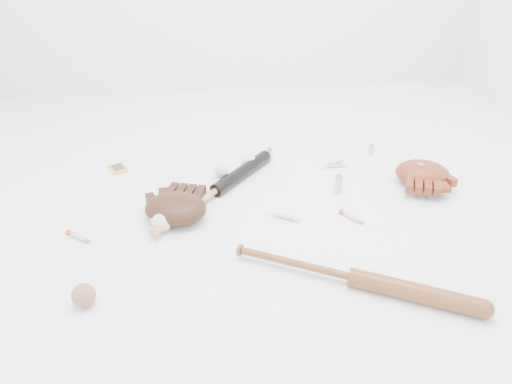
{
  "coord_description": "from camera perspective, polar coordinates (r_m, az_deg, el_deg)",
  "views": [
    {
      "loc": [
        -0.24,
        -1.64,
        1.06
      ],
      "look_at": [
        -0.04,
        0.07,
        0.06
      ],
      "focal_mm": 35.0,
      "sensor_mm": 36.0,
      "label": 1
    }
  ],
  "objects": [
    {
      "name": "syringe_4",
      "position": [
        2.33,
        8.9,
        2.98
      ],
      "size": [
        0.14,
        0.03,
        0.02
      ],
      "primitive_type": null,
      "rotation": [
        0.0,
        0.0,
        3.17
      ],
      "color": "#ADBCC6",
      "rests_on": "ground"
    },
    {
      "name": "trading_card",
      "position": [
        2.37,
        -15.53,
        2.58
      ],
      "size": [
        0.11,
        0.12,
        0.01
      ],
      "primitive_type": "cube",
      "rotation": [
        0.0,
        0.0,
        0.46
      ],
      "color": "gold",
      "rests_on": "ground"
    },
    {
      "name": "syringe_2",
      "position": [
        2.35,
        9.03,
        3.29
      ],
      "size": [
        0.15,
        0.11,
        0.02
      ],
      "primitive_type": null,
      "rotation": [
        0.0,
        0.0,
        0.54
      ],
      "color": "#ADBCC6",
      "rests_on": "ground"
    },
    {
      "name": "baseball_on_pedestal",
      "position": [
        2.14,
        -4.0,
        2.55
      ],
      "size": [
        0.06,
        0.06,
        0.06
      ],
      "primitive_type": "sphere",
      "color": "silver",
      "rests_on": "pedestal"
    },
    {
      "name": "glove_tan",
      "position": [
        2.27,
        18.5,
        2.08
      ],
      "size": [
        0.35,
        0.35,
        0.1
      ],
      "primitive_type": null,
      "rotation": [
        0.0,
        0.0,
        2.76
      ],
      "color": "maroon",
      "rests_on": "ground"
    },
    {
      "name": "vial_0",
      "position": [
        2.35,
        1.6,
        4.32
      ],
      "size": [
        0.03,
        0.03,
        0.07
      ],
      "primitive_type": "cylinder",
      "color": "silver",
      "rests_on": "ground"
    },
    {
      "name": "glove_dark",
      "position": [
        1.92,
        -9.18,
        -1.84
      ],
      "size": [
        0.36,
        0.36,
        0.1
      ],
      "primitive_type": null,
      "rotation": [
        0.0,
        0.0,
        -0.32
      ],
      "color": "#331B0E",
      "rests_on": "ground"
    },
    {
      "name": "baseball_aged",
      "position": [
        1.62,
        -19.1,
        -11.08
      ],
      "size": [
        0.07,
        0.07,
        0.07
      ],
      "primitive_type": "sphere",
      "color": "#976949",
      "rests_on": "ground"
    },
    {
      "name": "vial_2",
      "position": [
        2.11,
        9.41,
        0.93
      ],
      "size": [
        0.03,
        0.03,
        0.08
      ],
      "primitive_type": "cylinder",
      "color": "silver",
      "rests_on": "ground"
    },
    {
      "name": "vial_3",
      "position": [
        2.25,
        18.13,
        1.94
      ],
      "size": [
        0.04,
        0.04,
        0.1
      ],
      "primitive_type": "cylinder",
      "color": "silver",
      "rests_on": "ground"
    },
    {
      "name": "bat_dark",
      "position": [
        2.07,
        -4.55,
        0.21
      ],
      "size": [
        0.55,
        0.65,
        0.06
      ],
      "primitive_type": null,
      "rotation": [
        0.0,
        0.0,
        0.88
      ],
      "color": "black",
      "rests_on": "ground"
    },
    {
      "name": "bat_wood",
      "position": [
        1.64,
        10.9,
        -9.52
      ],
      "size": [
        0.76,
        0.45,
        0.06
      ],
      "primitive_type": null,
      "rotation": [
        0.0,
        0.0,
        -0.5
      ],
      "color": "brown",
      "rests_on": "ground"
    },
    {
      "name": "syringe_0",
      "position": [
        1.92,
        -19.46,
        -4.92
      ],
      "size": [
        0.14,
        0.11,
        0.02
      ],
      "primitive_type": null,
      "rotation": [
        0.0,
        0.0,
        -0.66
      ],
      "color": "#ADBCC6",
      "rests_on": "ground"
    },
    {
      "name": "pedestal",
      "position": [
        2.16,
        -3.96,
        1.38
      ],
      "size": [
        0.08,
        0.08,
        0.04
      ],
      "primitive_type": "cube",
      "rotation": [
        0.0,
        0.0,
        0.28
      ],
      "color": "white",
      "rests_on": "ground"
    },
    {
      "name": "baseball_mid",
      "position": [
        1.91,
        -10.94,
        -2.8
      ],
      "size": [
        0.08,
        0.08,
        0.08
      ],
      "primitive_type": "sphere",
      "color": "silver",
      "rests_on": "ground"
    },
    {
      "name": "baseball_upper",
      "position": [
        2.27,
        -0.88,
        3.47
      ],
      "size": [
        0.07,
        0.07,
        0.07
      ],
      "primitive_type": "sphere",
      "color": "silver",
      "rests_on": "ground"
    },
    {
      "name": "vial_1",
      "position": [
        2.46,
        13.05,
        4.73
      ],
      "size": [
        0.02,
        0.02,
        0.06
      ],
      "primitive_type": "cylinder",
      "color": "silver",
      "rests_on": "ground"
    },
    {
      "name": "syringe_3",
      "position": [
        1.96,
        11.1,
        -2.94
      ],
      "size": [
        0.11,
        0.14,
        0.02
      ],
      "primitive_type": null,
      "rotation": [
        0.0,
        0.0,
        -0.94
      ],
      "color": "#ADBCC6",
      "rests_on": "ground"
    },
    {
      "name": "baseball_left",
      "position": [
        1.88,
        -10.71,
        -3.39
      ],
      "size": [
        0.07,
        0.07,
        0.07
      ],
      "primitive_type": "sphere",
      "color": "silver",
      "rests_on": "ground"
    },
    {
      "name": "syringe_1",
      "position": [
        1.93,
        3.09,
        -2.76
      ],
      "size": [
        0.15,
        0.11,
        0.02
      ],
      "primitive_type": null,
      "rotation": [
        0.0,
        0.0,
        2.59
      ],
      "color": "#ADBCC6",
      "rests_on": "ground"
    }
  ]
}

